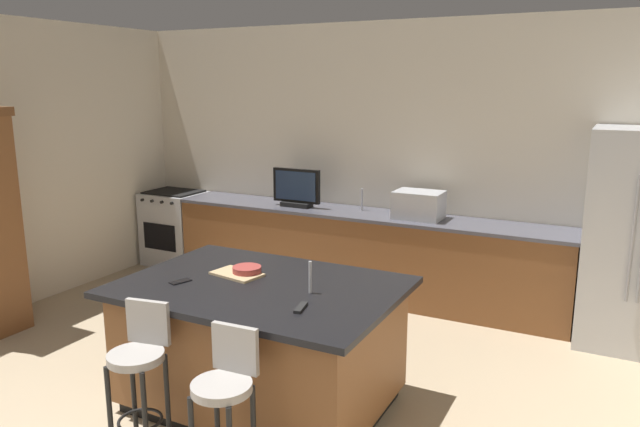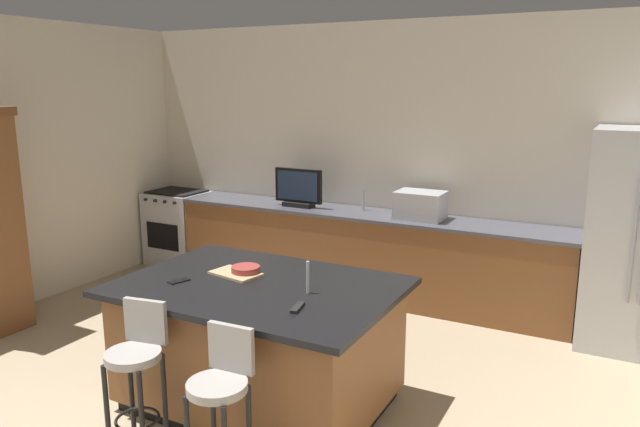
{
  "view_description": "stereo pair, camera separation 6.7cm",
  "coord_description": "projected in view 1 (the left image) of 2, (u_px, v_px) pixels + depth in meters",
  "views": [
    {
      "loc": [
        2.4,
        -1.22,
        2.28
      ],
      "look_at": [
        0.15,
        3.19,
        1.2
      ],
      "focal_mm": 33.6,
      "sensor_mm": 36.0,
      "label": 1
    },
    {
      "loc": [
        2.46,
        -1.19,
        2.28
      ],
      "look_at": [
        0.15,
        3.19,
        1.2
      ],
      "focal_mm": 33.6,
      "sensor_mm": 36.0,
      "label": 2
    }
  ],
  "objects": [
    {
      "name": "tv_remote",
      "position": [
        301.0,
        308.0,
        3.7
      ],
      "size": [
        0.08,
        0.18,
        0.02
      ],
      "primitive_type": "cube",
      "rotation": [
        0.0,
        0.0,
        0.21
      ],
      "color": "black",
      "rests_on": "kitchen_island"
    },
    {
      "name": "wall_back",
      "position": [
        380.0,
        159.0,
        6.6
      ],
      "size": [
        6.6,
        0.12,
        2.92
      ],
      "primitive_type": "cube",
      "color": "beige",
      "rests_on": "ground_plane"
    },
    {
      "name": "cell_phone",
      "position": [
        180.0,
        281.0,
        4.2
      ],
      "size": [
        0.11,
        0.16,
        0.01
      ],
      "primitive_type": "cube",
      "rotation": [
        0.0,
        0.0,
        -0.33
      ],
      "color": "black",
      "rests_on": "kitchen_island"
    },
    {
      "name": "kitchen_island",
      "position": [
        261.0,
        344.0,
        4.25
      ],
      "size": [
        1.92,
        1.35,
        0.91
      ],
      "color": "black",
      "rests_on": "ground_plane"
    },
    {
      "name": "bar_stool_right",
      "position": [
        225.0,
        397.0,
        3.33
      ],
      "size": [
        0.34,
        0.35,
        0.95
      ],
      "rotation": [
        0.0,
        0.0,
        0.05
      ],
      "color": "gray",
      "rests_on": "ground_plane"
    },
    {
      "name": "range_oven",
      "position": [
        176.0,
        228.0,
        7.65
      ],
      "size": [
        0.71,
        0.63,
        0.94
      ],
      "color": "#B7BABF",
      "rests_on": "ground_plane"
    },
    {
      "name": "bar_stool_left",
      "position": [
        140.0,
        367.0,
        3.65
      ],
      "size": [
        0.34,
        0.36,
        0.97
      ],
      "rotation": [
        0.0,
        0.0,
        0.17
      ],
      "color": "gray",
      "rests_on": "ground_plane"
    },
    {
      "name": "sink_faucet_back",
      "position": [
        362.0,
        199.0,
        6.49
      ],
      "size": [
        0.02,
        0.02,
        0.24
      ],
      "primitive_type": "cylinder",
      "color": "#B2B2B7",
      "rests_on": "counter_back"
    },
    {
      "name": "cutting_board",
      "position": [
        237.0,
        274.0,
        4.35
      ],
      "size": [
        0.4,
        0.28,
        0.02
      ],
      "primitive_type": "cube",
      "rotation": [
        0.0,
        0.0,
        -0.18
      ],
      "color": "tan",
      "rests_on": "kitchen_island"
    },
    {
      "name": "microwave",
      "position": [
        419.0,
        205.0,
        6.1
      ],
      "size": [
        0.48,
        0.36,
        0.28
      ],
      "primitive_type": "cube",
      "color": "#B7BABF",
      "rests_on": "counter_back"
    },
    {
      "name": "counter_back",
      "position": [
        360.0,
        253.0,
        6.51
      ],
      "size": [
        4.41,
        0.62,
        0.92
      ],
      "color": "brown",
      "rests_on": "ground_plane"
    },
    {
      "name": "fruit_bowl",
      "position": [
        247.0,
        271.0,
        4.36
      ],
      "size": [
        0.21,
        0.21,
        0.06
      ],
      "primitive_type": "cylinder",
      "color": "#993833",
      "rests_on": "kitchen_island"
    },
    {
      "name": "refrigerator",
      "position": [
        637.0,
        240.0,
        5.16
      ],
      "size": [
        0.85,
        0.81,
        1.91
      ],
      "color": "#B7BABF",
      "rests_on": "ground_plane"
    },
    {
      "name": "sink_faucet_island",
      "position": [
        310.0,
        277.0,
        3.96
      ],
      "size": [
        0.02,
        0.02,
        0.22
      ],
      "primitive_type": "cylinder",
      "color": "#B2B2B7",
      "rests_on": "kitchen_island"
    },
    {
      "name": "tv_monitor",
      "position": [
        296.0,
        189.0,
        6.66
      ],
      "size": [
        0.57,
        0.16,
        0.43
      ],
      "color": "black",
      "rests_on": "counter_back"
    }
  ]
}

